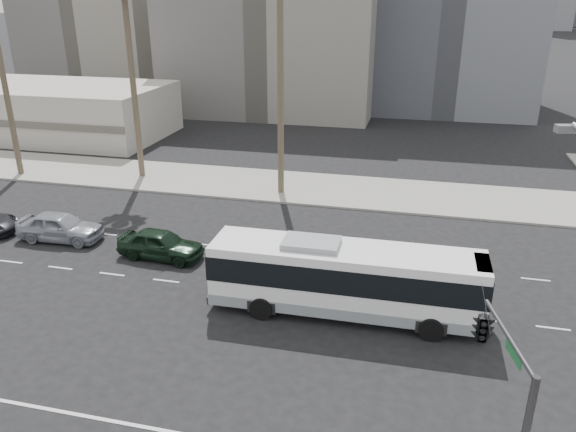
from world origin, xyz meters
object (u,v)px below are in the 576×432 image
(traffic_signal, at_px, (487,338))
(city_bus, at_px, (345,277))
(car_b, at_px, (60,227))
(car_a, at_px, (161,244))

(traffic_signal, bearing_deg, city_bus, 106.70)
(city_bus, xyz_separation_m, traffic_signal, (4.80, -8.47, 3.22))
(city_bus, distance_m, traffic_signal, 10.25)
(city_bus, relative_size, car_b, 2.42)
(car_a, relative_size, traffic_signal, 0.78)
(car_a, bearing_deg, traffic_signal, -124.06)
(city_bus, height_order, traffic_signal, traffic_signal)
(car_a, distance_m, car_b, 6.72)
(car_b, relative_size, traffic_signal, 0.82)
(city_bus, distance_m, car_b, 17.63)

